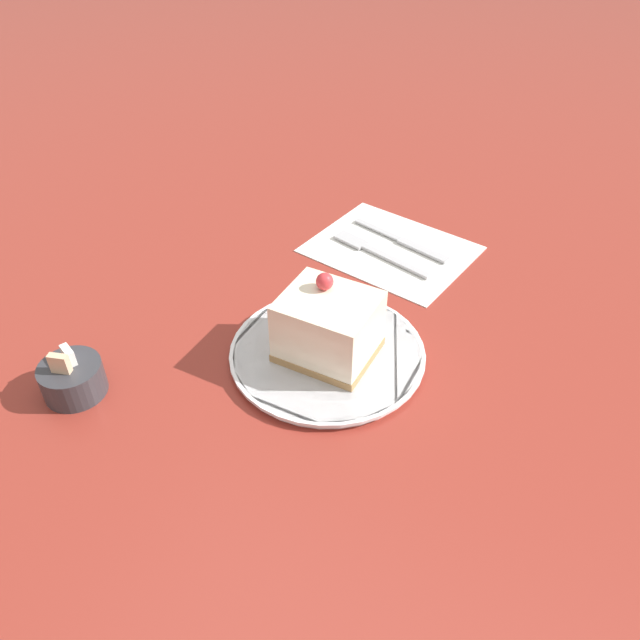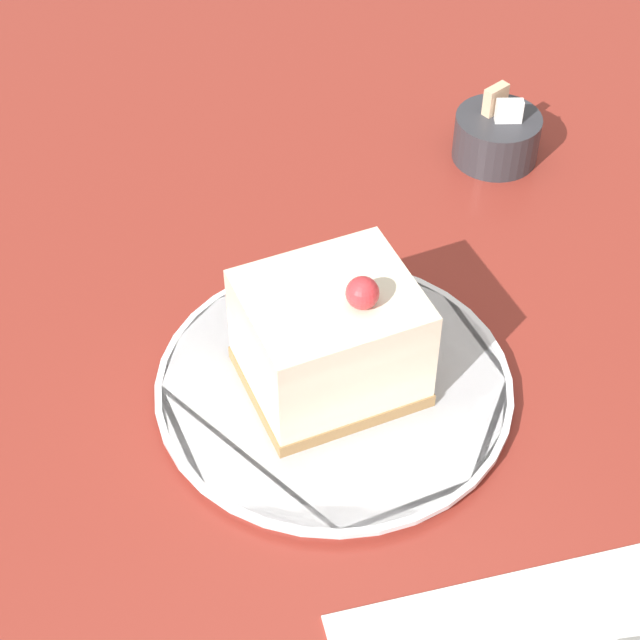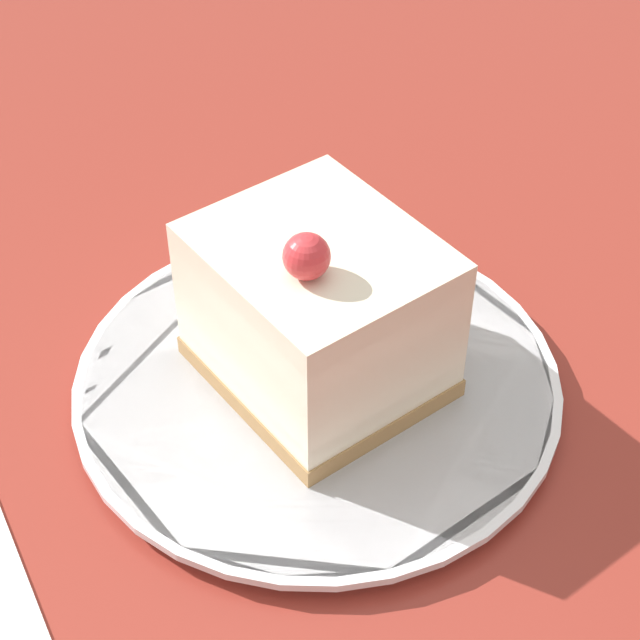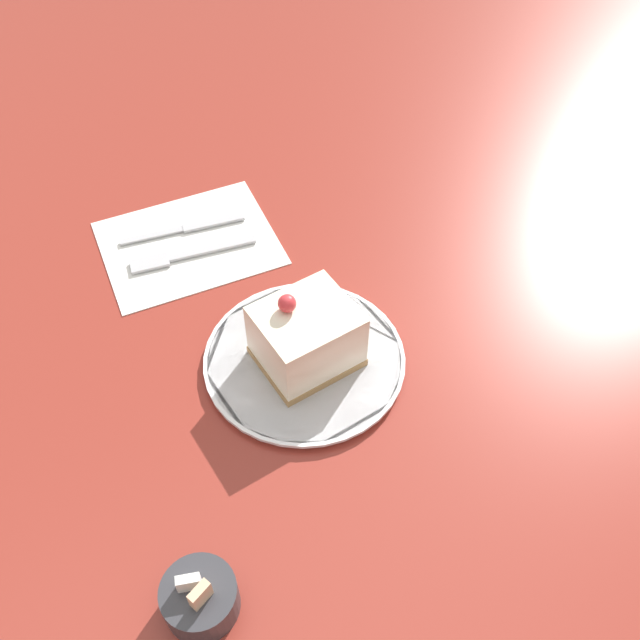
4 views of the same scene
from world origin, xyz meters
name	(u,v)px [view 2 (image 2 of 4)]	position (x,y,z in m)	size (l,w,h in m)	color
ground_plane	(395,398)	(0.00, 0.00, 0.00)	(4.00, 4.00, 0.00)	maroon
plate	(334,387)	(-0.02, -0.03, 0.01)	(0.22, 0.22, 0.01)	white
cake_slice	(330,339)	(-0.02, -0.03, 0.05)	(0.09, 0.10, 0.09)	#9E7547
sugar_bowl	(497,136)	(-0.19, 0.18, 0.02)	(0.07, 0.07, 0.06)	#333338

